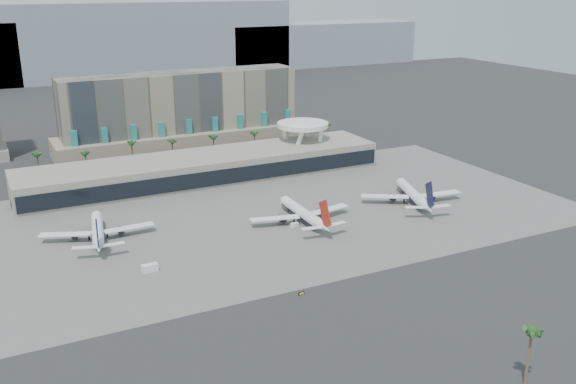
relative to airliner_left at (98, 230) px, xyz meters
name	(u,v)px	position (x,y,z in m)	size (l,w,h in m)	color
ground	(319,269)	(59.48, -58.12, -3.67)	(900.00, 900.00, 0.00)	#232326
apron_pad	(252,216)	(59.48, -3.12, -3.64)	(260.00, 130.00, 0.06)	#5B5B59
mountain_ridge	(104,46)	(87.36, 411.88, 26.22)	(680.00, 60.00, 70.00)	gray
hotel	(182,118)	(69.48, 116.30, 13.14)	(140.00, 30.00, 42.00)	gray
terminal	(205,167)	(59.48, 51.72, 2.85)	(170.00, 32.50, 14.50)	gray
saucer_structure	(303,128)	(114.48, 57.88, 14.78)	(26.00, 26.00, 21.89)	white
palm_row	(195,141)	(66.48, 86.88, 6.83)	(157.80, 2.80, 13.10)	brown
airliner_left	(98,230)	(0.00, 0.00, 0.00)	(40.41, 41.92, 14.55)	white
airliner_centre	(303,213)	(74.72, -17.60, 0.11)	(42.21, 43.45, 15.00)	white
airliner_right	(413,194)	(126.84, -18.49, 0.26)	(42.11, 43.56, 15.58)	white
service_vehicle_a	(150,268)	(9.65, -34.92, -2.42)	(5.10, 2.50, 2.50)	silver
service_vehicle_b	(294,225)	(69.48, -20.77, -2.88)	(3.06, 1.75, 1.57)	silver
taxiway_sign	(301,293)	(46.02, -71.19, -3.19)	(2.15, 0.76, 0.97)	black
near_palm_b	(531,337)	(71.60, -134.45, 9.03)	(6.00, 6.00, 15.63)	brown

